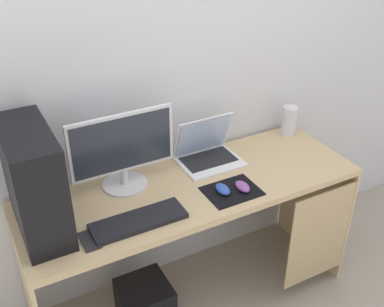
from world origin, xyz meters
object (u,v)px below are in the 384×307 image
Objects in this scene: cell_phone at (90,240)px; monitor at (123,151)px; speaker at (289,121)px; mouse_left at (223,189)px; mouse_right at (242,186)px; pc_tower at (34,182)px; laptop at (207,152)px; keyboard at (139,221)px; subwoofer at (145,304)px.

monitor is at bearing 47.97° from cell_phone.
speaker reaches higher than mouse_left.
mouse_right is at bearing 0.70° from cell_phone.
mouse_right is at bearing -11.07° from pc_tower.
pc_tower is 0.92m from laptop.
monitor is 0.49m from laptop.
monitor reaches higher than cell_phone.
laptop reaches higher than keyboard.
subwoofer is at bearing 68.61° from keyboard.
monitor reaches higher than subwoofer.
monitor is (0.43, 0.12, -0.04)m from pc_tower.
pc_tower is 4.85× the size of mouse_left.
laptop is at bearing -176.21° from speaker.
mouse_left is (-0.08, -0.29, -0.03)m from laptop.
laptop is 3.29× the size of mouse_right.
cell_phone is (-0.28, -0.31, -0.19)m from monitor.
speaker reaches higher than subwoofer.
mouse_right is (0.10, -0.02, 0.00)m from mouse_left.
speaker is 1.78× the size of mouse_left.
subwoofer is at bearing 166.68° from mouse_left.
mouse_right is 0.37× the size of subwoofer.
subwoofer is (-0.48, -0.20, -0.69)m from laptop.
subwoofer is (-0.39, 0.09, -0.66)m from mouse_left.
subwoofer is (0.04, 0.11, -0.65)m from keyboard.
pc_tower is 4.85× the size of mouse_right.
laptop is 0.86m from subwoofer.
subwoofer is at bearing 25.41° from cell_phone.
monitor reaches higher than mouse_left.
cell_phone is (-0.66, -0.03, -0.02)m from mouse_left.
keyboard is 4.38× the size of mouse_right.
laptop is 0.32m from mouse_right.
pc_tower is at bearing 168.93° from mouse_right.
mouse_left is (0.81, -0.15, -0.21)m from pc_tower.
speaker is (1.03, 0.06, -0.11)m from monitor.
pc_tower is at bearing -173.03° from speaker.
monitor reaches higher than laptop.
subwoofer is (-0.49, 0.12, -0.66)m from mouse_right.
laptop is 0.56m from speaker.
speaker is at bearing 27.10° from mouse_left.
laptop is at bearing 22.66° from subwoofer.
pc_tower is 0.33m from cell_phone.
pc_tower is at bearing 169.37° from mouse_left.
keyboard is 0.67m from subwoofer.
monitor is at bearing 87.05° from subwoofer.
subwoofer is (-1.04, -0.24, -0.73)m from speaker.
cell_phone reaches higher than subwoofer.
pc_tower is 0.91× the size of monitor.
mouse_left is 0.37× the size of subwoofer.
pc_tower is 1.82× the size of subwoofer.
pc_tower reaches higher than cell_phone.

